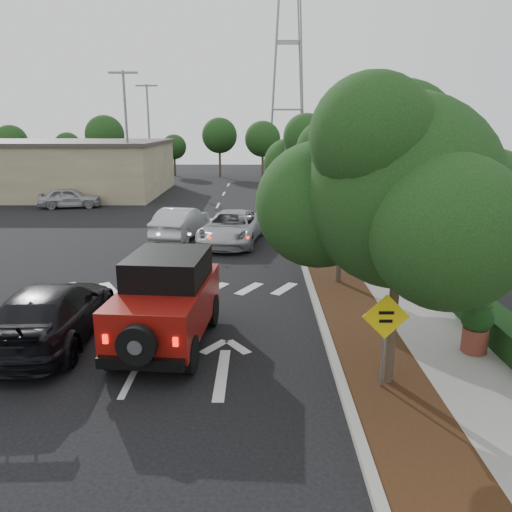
{
  "coord_description": "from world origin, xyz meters",
  "views": [
    {
      "loc": [
        2.82,
        -10.16,
        5.45
      ],
      "look_at": [
        2.75,
        3.0,
        1.96
      ],
      "focal_mm": 35.0,
      "sensor_mm": 36.0,
      "label": 1
    }
  ],
  "objects_px": {
    "silver_suv_ahead": "(232,227)",
    "red_jeep": "(168,298)",
    "black_suv_oncoming": "(52,313)",
    "speed_hump_sign": "(385,328)"
  },
  "relations": [
    {
      "from": "silver_suv_ahead",
      "to": "red_jeep",
      "type": "bearing_deg",
      "value": -86.45
    },
    {
      "from": "black_suv_oncoming",
      "to": "red_jeep",
      "type": "bearing_deg",
      "value": 177.15
    },
    {
      "from": "silver_suv_ahead",
      "to": "black_suv_oncoming",
      "type": "height_order",
      "value": "black_suv_oncoming"
    },
    {
      "from": "red_jeep",
      "to": "silver_suv_ahead",
      "type": "distance_m",
      "value": 11.09
    },
    {
      "from": "red_jeep",
      "to": "silver_suv_ahead",
      "type": "height_order",
      "value": "red_jeep"
    },
    {
      "from": "red_jeep",
      "to": "black_suv_oncoming",
      "type": "relative_size",
      "value": 0.88
    },
    {
      "from": "red_jeep",
      "to": "speed_hump_sign",
      "type": "bearing_deg",
      "value": -21.84
    },
    {
      "from": "silver_suv_ahead",
      "to": "black_suv_oncoming",
      "type": "bearing_deg",
      "value": -101.32
    },
    {
      "from": "black_suv_oncoming",
      "to": "speed_hump_sign",
      "type": "height_order",
      "value": "speed_hump_sign"
    },
    {
      "from": "red_jeep",
      "to": "speed_hump_sign",
      "type": "height_order",
      "value": "red_jeep"
    }
  ]
}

